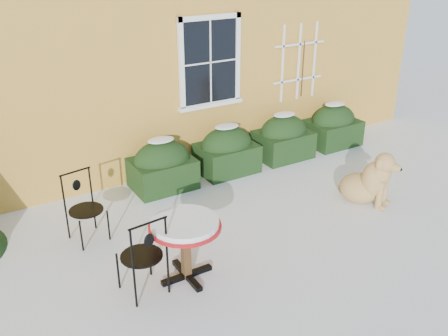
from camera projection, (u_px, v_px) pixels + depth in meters
ground at (261, 253)px, 6.89m from camera, size 80.00×80.00×0.00m
hedge_row at (256, 144)px, 9.48m from camera, size 4.95×0.80×0.91m
bistro_table at (185, 230)px, 6.10m from camera, size 0.90×0.90×0.84m
patio_chair_near at (143, 255)px, 5.90m from camera, size 0.53×0.52×1.07m
patio_chair_far at (84, 207)px, 7.04m from camera, size 0.52×0.52×1.01m
dog at (369, 181)px, 8.06m from camera, size 0.81×1.05×0.95m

